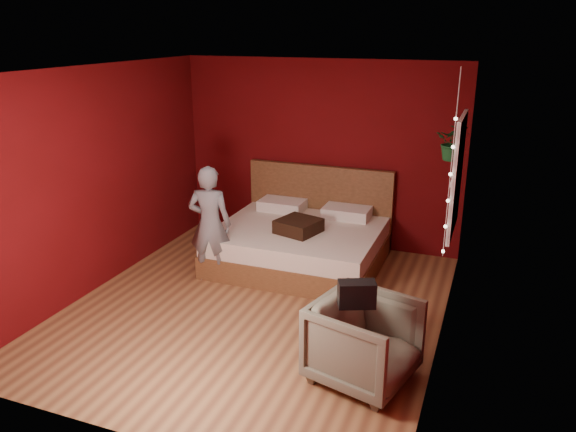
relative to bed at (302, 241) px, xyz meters
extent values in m
plane|color=#98693D|center=(-0.04, -1.41, -0.30)|extent=(4.50, 4.50, 0.00)
cube|color=#58090C|center=(-0.04, 0.85, 1.00)|extent=(4.00, 0.02, 2.60)
cube|color=#58090C|center=(-0.04, -3.67, 1.00)|extent=(4.00, 0.02, 2.60)
cube|color=#58090C|center=(-2.05, -1.41, 1.00)|extent=(0.02, 4.50, 2.60)
cube|color=#58090C|center=(1.97, -1.41, 1.00)|extent=(0.02, 4.50, 2.60)
cube|color=silver|center=(-0.04, -1.41, 2.31)|extent=(4.00, 4.50, 0.02)
cube|color=white|center=(1.93, -0.51, 1.20)|extent=(0.04, 0.97, 1.27)
cube|color=black|center=(1.91, -0.51, 1.20)|extent=(0.02, 0.85, 1.15)
cube|color=white|center=(1.91, -0.51, 1.20)|extent=(0.03, 0.05, 1.15)
cube|color=white|center=(1.91, -0.51, 1.20)|extent=(0.03, 0.85, 0.05)
cylinder|color=silver|center=(1.90, -1.03, 1.20)|extent=(0.01, 0.01, 1.45)
sphere|color=#FFF2CC|center=(1.90, -1.03, 0.53)|extent=(0.04, 0.04, 0.04)
sphere|color=#FFF2CC|center=(1.90, -1.03, 0.80)|extent=(0.04, 0.04, 0.04)
sphere|color=#FFF2CC|center=(1.90, -1.03, 1.07)|extent=(0.04, 0.04, 0.04)
sphere|color=#FFF2CC|center=(1.90, -1.03, 1.34)|extent=(0.04, 0.04, 0.04)
sphere|color=#FFF2CC|center=(1.90, -1.03, 1.61)|extent=(0.04, 0.04, 0.04)
sphere|color=#FFF2CC|center=(1.90, -1.03, 1.88)|extent=(0.04, 0.04, 0.04)
cube|color=brown|center=(0.00, -0.10, -0.15)|extent=(2.10, 1.78, 0.29)
cube|color=silver|center=(0.00, -0.10, 0.11)|extent=(2.05, 1.75, 0.23)
cube|color=brown|center=(0.00, 0.75, 0.28)|extent=(2.10, 0.08, 1.15)
cube|color=silver|center=(-0.47, 0.50, 0.30)|extent=(0.63, 0.40, 0.15)
cube|color=silver|center=(0.47, 0.50, 0.30)|extent=(0.63, 0.40, 0.15)
imported|color=slate|center=(-0.86, -0.91, 0.43)|extent=(0.59, 0.44, 1.45)
imported|color=#6C6955|center=(1.40, -2.29, 0.08)|extent=(1.02, 1.00, 0.76)
cube|color=black|center=(1.34, -2.38, 0.57)|extent=(0.35, 0.27, 0.22)
cube|color=black|center=(0.05, -0.28, 0.31)|extent=(0.59, 0.59, 0.17)
cylinder|color=silver|center=(1.84, -0.19, 2.00)|extent=(0.01, 0.01, 0.60)
imported|color=#195824|center=(1.84, -0.19, 1.49)|extent=(0.39, 0.35, 0.41)
camera|label=1|loc=(2.31, -6.55, 2.70)|focal=35.00mm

